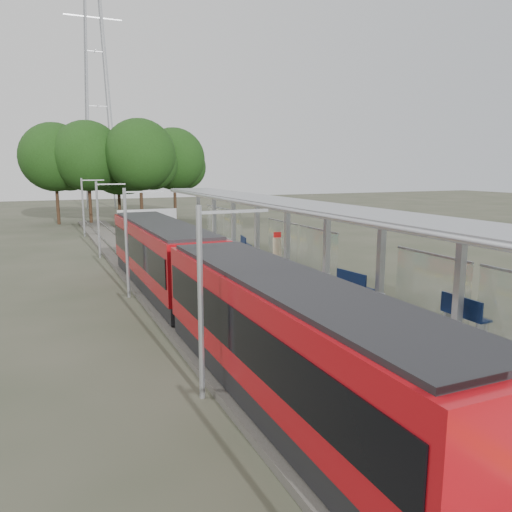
% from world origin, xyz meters
% --- Properties ---
extents(trackbed, '(3.00, 70.00, 0.24)m').
position_xyz_m(trackbed, '(-4.50, 20.00, 0.12)').
color(trackbed, '#59544C').
rests_on(trackbed, ground).
extents(platform, '(6.00, 50.00, 1.00)m').
position_xyz_m(platform, '(0.00, 20.00, 0.50)').
color(platform, gray).
rests_on(platform, ground).
extents(tactile_strip, '(0.60, 50.00, 0.02)m').
position_xyz_m(tactile_strip, '(-2.55, 20.00, 1.01)').
color(tactile_strip, gold).
rests_on(tactile_strip, platform).
extents(end_fence, '(6.00, 0.10, 1.20)m').
position_xyz_m(end_fence, '(0.00, 44.95, 1.60)').
color(end_fence, '#9EA0A5').
rests_on(end_fence, platform).
extents(train, '(2.74, 27.60, 3.62)m').
position_xyz_m(train, '(-4.50, 12.35, 2.05)').
color(train, black).
rests_on(train, ground).
extents(canopy, '(3.27, 38.00, 3.66)m').
position_xyz_m(canopy, '(1.61, 16.19, 4.20)').
color(canopy, '#9EA0A5').
rests_on(canopy, platform).
extents(pylon, '(8.00, 4.00, 38.00)m').
position_xyz_m(pylon, '(-1.00, 73.00, 19.00)').
color(pylon, '#9EA0A5').
rests_on(pylon, ground).
extents(tree_cluster, '(20.90, 12.14, 11.64)m').
position_xyz_m(tree_cluster, '(-1.71, 53.41, 7.39)').
color(tree_cluster, '#382316').
rests_on(tree_cluster, ground).
extents(catenary_masts, '(2.08, 48.16, 5.40)m').
position_xyz_m(catenary_masts, '(-6.22, 19.00, 2.91)').
color(catenary_masts, '#9EA0A5').
rests_on(catenary_masts, ground).
extents(bench_near, '(0.54, 1.73, 1.18)m').
position_xyz_m(bench_near, '(2.55, 6.26, 1.62)').
color(bench_near, '#0D1D44').
rests_on(bench_near, platform).
extents(bench_mid, '(0.76, 1.76, 1.17)m').
position_xyz_m(bench_mid, '(1.57, 11.15, 1.61)').
color(bench_mid, '#0D1D44').
rests_on(bench_mid, platform).
extents(bench_far, '(0.66, 1.48, 0.97)m').
position_xyz_m(bench_far, '(2.02, 24.02, 1.51)').
color(bench_far, '#0D1D44').
rests_on(bench_far, platform).
extents(info_pillar_far, '(0.45, 0.45, 2.02)m').
position_xyz_m(info_pillar_far, '(1.31, 17.79, 1.87)').
color(info_pillar_far, beige).
rests_on(info_pillar_far, platform).
extents(litter_bin, '(0.58, 0.58, 0.91)m').
position_xyz_m(litter_bin, '(0.83, 8.52, 1.46)').
color(litter_bin, '#9EA0A5').
rests_on(litter_bin, platform).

